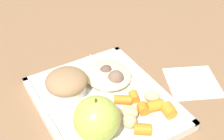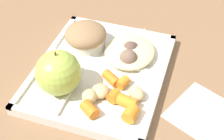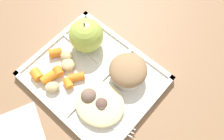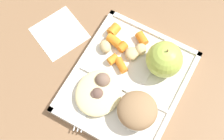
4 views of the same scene
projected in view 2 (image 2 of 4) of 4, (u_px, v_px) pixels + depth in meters
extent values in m
plane|color=#846042|center=(101.00, 75.00, 0.69)|extent=(6.00, 6.00, 0.00)
cube|color=silver|center=(101.00, 72.00, 0.68)|extent=(0.31, 0.26, 0.02)
cube|color=silver|center=(159.00, 82.00, 0.65)|extent=(0.31, 0.01, 0.01)
cube|color=silver|center=(47.00, 56.00, 0.70)|extent=(0.31, 0.01, 0.01)
cube|color=silver|center=(72.00, 124.00, 0.57)|extent=(0.01, 0.26, 0.01)
cube|color=silver|center=(122.00, 28.00, 0.78)|extent=(0.01, 0.26, 0.01)
cube|color=silver|center=(104.00, 62.00, 0.69)|extent=(0.01, 0.24, 0.01)
cube|color=silver|center=(70.00, 91.00, 0.63)|extent=(0.13, 0.01, 0.01)
sphere|color=#A8C14C|center=(58.00, 73.00, 0.61)|extent=(0.09, 0.09, 0.09)
cylinder|color=#4C381E|center=(55.00, 55.00, 0.58)|extent=(0.00, 0.00, 0.01)
cylinder|color=silver|center=(86.00, 42.00, 0.72)|extent=(0.08, 0.08, 0.02)
ellipsoid|color=#93704C|center=(86.00, 34.00, 0.71)|extent=(0.09, 0.09, 0.04)
cylinder|color=orange|center=(131.00, 114.00, 0.58)|extent=(0.03, 0.03, 0.03)
cylinder|color=orange|center=(111.00, 78.00, 0.64)|extent=(0.04, 0.04, 0.02)
cylinder|color=orange|center=(114.00, 96.00, 0.61)|extent=(0.03, 0.03, 0.02)
cylinder|color=orange|center=(90.00, 110.00, 0.59)|extent=(0.04, 0.04, 0.02)
cylinder|color=orange|center=(123.00, 83.00, 0.64)|extent=(0.03, 0.03, 0.02)
cylinder|color=orange|center=(127.00, 102.00, 0.60)|extent=(0.03, 0.04, 0.02)
ellipsoid|color=tan|center=(90.00, 96.00, 0.61)|extent=(0.03, 0.03, 0.03)
ellipsoid|color=tan|center=(136.00, 93.00, 0.61)|extent=(0.04, 0.04, 0.02)
ellipsoid|color=tan|center=(100.00, 91.00, 0.62)|extent=(0.04, 0.04, 0.02)
ellipsoid|color=beige|center=(130.00, 52.00, 0.70)|extent=(0.12, 0.11, 0.02)
sphere|color=#755B4C|center=(128.00, 58.00, 0.68)|extent=(0.04, 0.04, 0.04)
sphere|color=brown|center=(130.00, 48.00, 0.70)|extent=(0.03, 0.03, 0.03)
sphere|color=brown|center=(133.00, 48.00, 0.71)|extent=(0.03, 0.03, 0.03)
cube|color=white|center=(141.00, 59.00, 0.70)|extent=(0.10, 0.03, 0.00)
cube|color=white|center=(141.00, 39.00, 0.75)|extent=(0.04, 0.03, 0.00)
cylinder|color=white|center=(144.00, 32.00, 0.77)|extent=(0.02, 0.01, 0.00)
cylinder|color=white|center=(141.00, 32.00, 0.77)|extent=(0.02, 0.01, 0.00)
cylinder|color=white|center=(137.00, 32.00, 0.77)|extent=(0.02, 0.01, 0.00)
cube|color=white|center=(205.00, 114.00, 0.61)|extent=(0.16, 0.16, 0.00)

